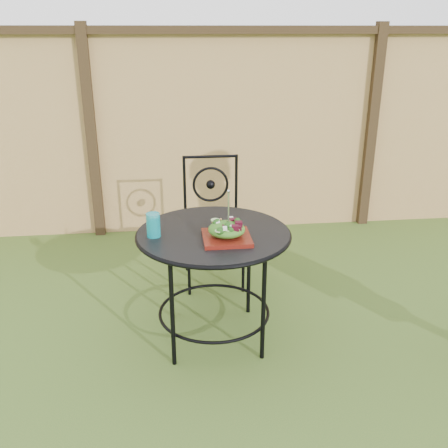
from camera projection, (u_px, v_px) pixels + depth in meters
name	position (u px, v px, depth m)	size (l,w,h in m)	color
ground	(283.00, 362.00, 2.95)	(60.00, 60.00, 0.00)	#2A4D18
fence	(235.00, 131.00, 4.63)	(8.00, 0.12, 1.90)	#E8B473
patio_table	(214.00, 253.00, 3.00)	(0.92, 0.92, 0.72)	black
patio_chair	(213.00, 218.00, 3.78)	(0.46, 0.46, 0.95)	black
salad_plate	(227.00, 238.00, 2.83)	(0.27, 0.27, 0.02)	#451209
salad	(227.00, 229.00, 2.81)	(0.21, 0.21, 0.08)	#235614
fork	(228.00, 207.00, 2.77)	(0.01, 0.01, 0.18)	silver
drinking_glass	(153.00, 225.00, 2.86)	(0.08, 0.08, 0.14)	#0D909C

